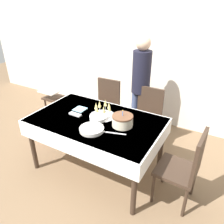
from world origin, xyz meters
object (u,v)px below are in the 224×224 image
person_standing (141,80)px  dining_chair_far_right (147,116)px  dining_chair_far_left (106,106)px  champagne_tray (103,110)px  dining_chair_right_end (185,167)px  birthday_cake (122,121)px  plate_stack_main (92,129)px  plate_stack_dessert (98,118)px  gift_bag (49,131)px  high_chair (53,101)px

person_standing → dining_chair_far_right: bearing=-44.7°
dining_chair_far_left → champagne_tray: 0.87m
dining_chair_right_end → birthday_cake: (-0.78, 0.04, 0.32)m
birthday_cake → person_standing: (-0.21, 1.00, 0.16)m
birthday_cake → person_standing: size_ratio=0.15×
dining_chair_right_end → plate_stack_main: 1.09m
dining_chair_far_left → plate_stack_main: 1.19m
champagne_tray → birthday_cake: bearing=-14.9°
plate_stack_dessert → dining_chair_far_left: bearing=115.6°
champagne_tray → plate_stack_dessert: size_ratio=1.55×
plate_stack_dessert → person_standing: (0.12, 1.02, 0.20)m
dining_chair_far_left → dining_chair_right_end: size_ratio=1.00×
gift_bag → dining_chair_right_end: bearing=-5.6°
champagne_tray → gift_bag: size_ratio=1.37×
plate_stack_main → person_standing: 1.29m
dining_chair_far_right → champagne_tray: size_ratio=2.85×
plate_stack_dessert → high_chair: bearing=157.1°
birthday_cake → plate_stack_main: (-0.25, -0.27, -0.05)m
dining_chair_far_right → person_standing: bearing=135.3°
champagne_tray → plate_stack_dessert: bearing=-90.7°
person_standing → dining_chair_right_end: bearing=-46.5°
birthday_cake → person_standing: person_standing is taller
birthday_cake → dining_chair_far_left: bearing=132.1°
dining_chair_far_right → plate_stack_dessert: size_ratio=4.41×
champagne_tray → plate_stack_dessert: champagne_tray is taller
plate_stack_main → gift_bag: size_ratio=1.15×
dining_chair_far_right → plate_stack_main: dining_chair_far_right is taller
plate_stack_main → high_chair: 1.65m
dining_chair_far_left → plate_stack_main: size_ratio=3.40×
plate_stack_main → birthday_cake: bearing=47.8°
champagne_tray → gift_bag: bearing=175.1°
birthday_cake → high_chair: size_ratio=0.35×
dining_chair_right_end → plate_stack_dessert: bearing=179.0°
plate_stack_dessert → gift_bag: 1.34m
dining_chair_far_left → birthday_cake: birthday_cake is taller
birthday_cake → plate_stack_dessert: size_ratio=1.15×
plate_stack_main → high_chair: bearing=149.8°
champagne_tray → person_standing: size_ratio=0.20×
dining_chair_right_end → plate_stack_main: (-1.03, -0.24, 0.28)m
dining_chair_far_left → birthday_cake: (0.71, -0.79, 0.32)m
birthday_cake → high_chair: 1.77m
birthday_cake → gift_bag: birthday_cake is taller
birthday_cake → high_chair: birthday_cake is taller
plate_stack_dessert → person_standing: person_standing is taller
dining_chair_right_end → plate_stack_dessert: dining_chair_right_end is taller
person_standing → champagne_tray: bearing=-97.4°
plate_stack_main → high_chair: size_ratio=0.39×
gift_bag → plate_stack_dessert: bearing=-10.1°
dining_chair_far_left → gift_bag: 1.04m
dining_chair_far_right → person_standing: 0.57m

